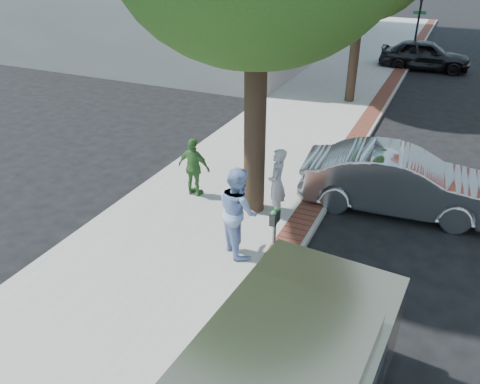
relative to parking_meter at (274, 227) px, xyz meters
The scene contains 12 objects.
ground 1.45m from the parking_meter, 161.58° to the left, with size 120.00×120.00×0.00m, color black.
sidewalk 8.63m from the parking_meter, 105.32° to the left, with size 5.00×60.00×0.15m, color #9E9991.
brick_strip 8.32m from the parking_meter, 90.42° to the left, with size 0.60×60.00×0.01m, color brown.
curb 8.34m from the parking_meter, 87.99° to the left, with size 0.10×60.00×0.15m, color gray.
office_base 26.18m from the parking_meter, 121.73° to the left, with size 18.20×22.20×4.00m, color gray.
signal_near 22.28m from the parking_meter, 89.64° to the left, with size 0.70×0.15×3.80m.
parking_meter is the anchor object (origin of this frame).
person_gray 2.24m from the parking_meter, 109.41° to the left, with size 0.64×0.42×1.77m, color #A7A7AC.
person_officer 1.01m from the parking_meter, 160.73° to the left, with size 0.97×0.76×2.01m, color #97B4E9.
person_green 3.80m from the parking_meter, 144.72° to the left, with size 0.94×0.39×1.60m, color #43803A.
sedan_silver 4.38m from the parking_meter, 64.38° to the left, with size 1.70×4.88×1.61m, color #AAACB1.
bg_car 19.95m from the parking_meter, 87.22° to the left, with size 1.87×4.64×1.58m, color black.
Camera 1 is at (3.42, -7.64, 6.22)m, focal length 35.00 mm.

